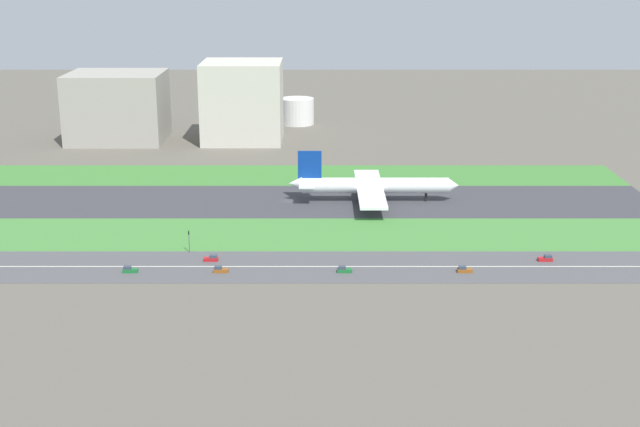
{
  "coord_description": "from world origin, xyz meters",
  "views": [
    {
      "loc": [
        12.32,
        -320.22,
        90.68
      ],
      "look_at": [
        13.36,
        -36.5,
        6.0
      ],
      "focal_mm": 48.66,
      "sensor_mm": 36.0,
      "label": 1
    }
  ],
  "objects_px": {
    "car_1": "(341,270)",
    "traffic_light": "(186,240)",
    "airliner": "(368,186)",
    "car_5": "(209,259)",
    "car_4": "(217,270)",
    "car_3": "(543,258)",
    "terminal_building": "(114,107)",
    "fuel_tank_west": "(294,111)",
    "car_0": "(126,270)",
    "car_2": "(461,269)",
    "hangar_building": "(239,102)"
  },
  "relations": [
    {
      "from": "car_2",
      "to": "fuel_tank_west",
      "type": "distance_m",
      "value": 243.54
    },
    {
      "from": "car_1",
      "to": "traffic_light",
      "type": "bearing_deg",
      "value": -20.3
    },
    {
      "from": "traffic_light",
      "to": "hangar_building",
      "type": "xyz_separation_m",
      "value": [
        2.46,
        174.01,
        15.7
      ]
    },
    {
      "from": "car_0",
      "to": "terminal_building",
      "type": "xyz_separation_m",
      "value": [
        -45.55,
        192.0,
        16.32
      ]
    },
    {
      "from": "car_4",
      "to": "hangar_building",
      "type": "bearing_deg",
      "value": -87.22
    },
    {
      "from": "car_5",
      "to": "car_0",
      "type": "height_order",
      "value": "same"
    },
    {
      "from": "traffic_light",
      "to": "fuel_tank_west",
      "type": "relative_size",
      "value": 0.39
    },
    {
      "from": "car_1",
      "to": "hangar_building",
      "type": "distance_m",
      "value": 198.39
    },
    {
      "from": "car_4",
      "to": "car_2",
      "type": "xyz_separation_m",
      "value": [
        72.68,
        0.0,
        0.0
      ]
    },
    {
      "from": "car_5",
      "to": "terminal_building",
      "type": "relative_size",
      "value": 0.09
    },
    {
      "from": "traffic_light",
      "to": "car_4",
      "type": "bearing_deg",
      "value": -56.8
    },
    {
      "from": "traffic_light",
      "to": "airliner",
      "type": "bearing_deg",
      "value": 44.57
    },
    {
      "from": "airliner",
      "to": "car_1",
      "type": "height_order",
      "value": "airliner"
    },
    {
      "from": "airliner",
      "to": "fuel_tank_west",
      "type": "xyz_separation_m",
      "value": [
        -32.17,
        159.0,
        1.01
      ]
    },
    {
      "from": "car_4",
      "to": "car_2",
      "type": "height_order",
      "value": "same"
    },
    {
      "from": "car_4",
      "to": "traffic_light",
      "type": "height_order",
      "value": "traffic_light"
    },
    {
      "from": "car_4",
      "to": "fuel_tank_west",
      "type": "relative_size",
      "value": 0.24
    },
    {
      "from": "car_5",
      "to": "traffic_light",
      "type": "height_order",
      "value": "traffic_light"
    },
    {
      "from": "car_4",
      "to": "car_3",
      "type": "bearing_deg",
      "value": -174.26
    },
    {
      "from": "airliner",
      "to": "terminal_building",
      "type": "relative_size",
      "value": 1.38
    },
    {
      "from": "car_4",
      "to": "car_3",
      "type": "xyz_separation_m",
      "value": [
        99.55,
        10.0,
        0.0
      ]
    },
    {
      "from": "terminal_building",
      "to": "traffic_light",
      "type": "bearing_deg",
      "value": -70.73
    },
    {
      "from": "car_2",
      "to": "terminal_building",
      "type": "relative_size",
      "value": 0.09
    },
    {
      "from": "car_3",
      "to": "terminal_building",
      "type": "bearing_deg",
      "value": 133.41
    },
    {
      "from": "car_5",
      "to": "terminal_building",
      "type": "distance_m",
      "value": 195.26
    },
    {
      "from": "terminal_building",
      "to": "hangar_building",
      "type": "height_order",
      "value": "hangar_building"
    },
    {
      "from": "car_1",
      "to": "terminal_building",
      "type": "relative_size",
      "value": 0.09
    },
    {
      "from": "car_5",
      "to": "car_1",
      "type": "relative_size",
      "value": 1.0
    },
    {
      "from": "car_2",
      "to": "fuel_tank_west",
      "type": "bearing_deg",
      "value": -76.77
    },
    {
      "from": "car_3",
      "to": "traffic_light",
      "type": "relative_size",
      "value": 0.61
    },
    {
      "from": "car_0",
      "to": "fuel_tank_west",
      "type": "bearing_deg",
      "value": -100.52
    },
    {
      "from": "fuel_tank_west",
      "to": "car_3",
      "type": "bearing_deg",
      "value": -70.01
    },
    {
      "from": "car_2",
      "to": "hangar_building",
      "type": "relative_size",
      "value": 0.11
    },
    {
      "from": "car_5",
      "to": "car_3",
      "type": "xyz_separation_m",
      "value": [
        103.31,
        0.0,
        0.0
      ]
    },
    {
      "from": "fuel_tank_west",
      "to": "car_5",
      "type": "bearing_deg",
      "value": -95.22
    },
    {
      "from": "car_4",
      "to": "car_5",
      "type": "height_order",
      "value": "same"
    },
    {
      "from": "airliner",
      "to": "car_0",
      "type": "xyz_separation_m",
      "value": [
        -76.18,
        -78.0,
        -5.31
      ]
    },
    {
      "from": "airliner",
      "to": "car_4",
      "type": "height_order",
      "value": "airliner"
    },
    {
      "from": "airliner",
      "to": "car_5",
      "type": "relative_size",
      "value": 14.77
    },
    {
      "from": "traffic_light",
      "to": "car_3",
      "type": "bearing_deg",
      "value": -4.11
    },
    {
      "from": "car_4",
      "to": "car_1",
      "type": "xyz_separation_m",
      "value": [
        36.87,
        0.0,
        0.0
      ]
    },
    {
      "from": "car_4",
      "to": "car_5",
      "type": "xyz_separation_m",
      "value": [
        -3.77,
        10.0,
        0.0
      ]
    },
    {
      "from": "car_0",
      "to": "hangar_building",
      "type": "bearing_deg",
      "value": -95.28
    },
    {
      "from": "terminal_building",
      "to": "car_0",
      "type": "bearing_deg",
      "value": -76.65
    },
    {
      "from": "car_5",
      "to": "car_0",
      "type": "bearing_deg",
      "value": -156.75
    },
    {
      "from": "airliner",
      "to": "traffic_light",
      "type": "distance_m",
      "value": 85.52
    },
    {
      "from": "car_2",
      "to": "terminal_building",
      "type": "xyz_separation_m",
      "value": [
        -145.27,
        192.0,
        16.32
      ]
    },
    {
      "from": "airliner",
      "to": "car_2",
      "type": "height_order",
      "value": "airliner"
    },
    {
      "from": "fuel_tank_west",
      "to": "terminal_building",
      "type": "bearing_deg",
      "value": -153.32
    },
    {
      "from": "car_5",
      "to": "traffic_light",
      "type": "relative_size",
      "value": 0.61
    }
  ]
}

